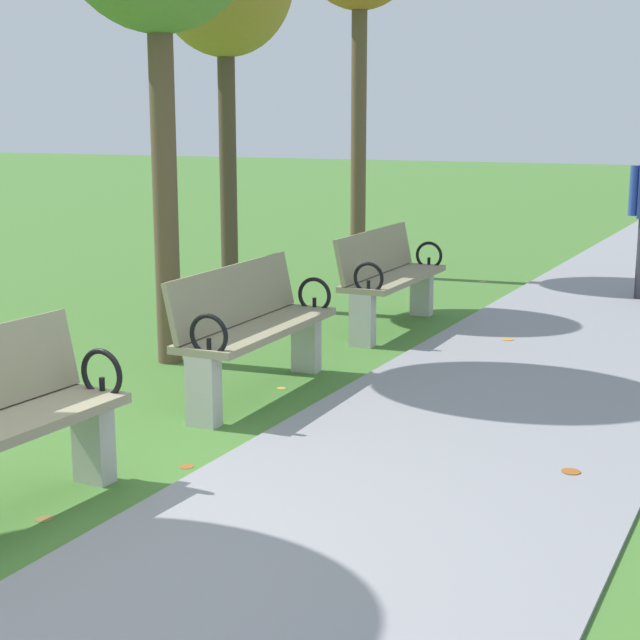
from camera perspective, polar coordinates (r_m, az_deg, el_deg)
ground_plane at (r=4.58m, az=-15.01°, el=-12.97°), size 80.00×80.00×0.00m
park_bench_2 at (r=6.69m, az=-3.96°, el=-0.39°), size 0.52×1.61×0.90m
park_bench_3 at (r=8.83m, az=4.07°, el=2.55°), size 0.50×1.61×0.90m
scattered_leaves at (r=5.77m, az=-4.18°, el=-7.26°), size 3.65×9.91×0.02m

